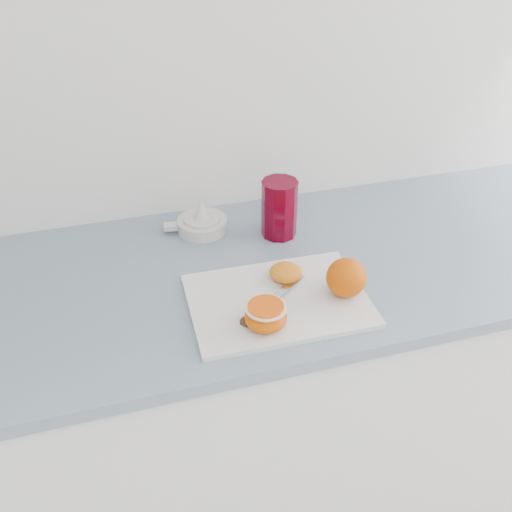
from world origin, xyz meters
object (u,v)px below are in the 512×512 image
object	(u,v)px
red_tumbler	(279,210)
counter	(257,397)
citrus_juicer	(201,222)
half_orange	(266,316)
cutting_board	(278,301)

from	to	relation	value
red_tumbler	counter	bearing A→B (deg)	-127.43
citrus_juicer	red_tumbler	distance (m)	0.20
half_orange	red_tumbler	world-z (taller)	red_tumbler
counter	cutting_board	world-z (taller)	cutting_board
counter	cutting_board	xyz separation A→B (m)	(0.01, -0.14, 0.45)
half_orange	citrus_juicer	distance (m)	0.41
counter	red_tumbler	xyz separation A→B (m)	(0.09, 0.12, 0.51)
counter	half_orange	world-z (taller)	half_orange
red_tumbler	citrus_juicer	bearing A→B (deg)	158.77
counter	citrus_juicer	distance (m)	0.51
half_orange	cutting_board	bearing A→B (deg)	56.26
cutting_board	citrus_juicer	size ratio (longest dim) A/B	2.34
citrus_juicer	red_tumbler	bearing A→B (deg)	-21.23
half_orange	citrus_juicer	size ratio (longest dim) A/B	0.53
half_orange	red_tumbler	xyz separation A→B (m)	(0.14, 0.33, 0.03)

